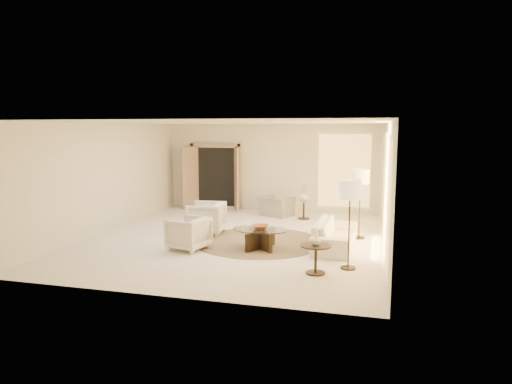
% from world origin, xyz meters
% --- Properties ---
extents(room, '(7.04, 8.04, 2.83)m').
position_xyz_m(room, '(0.00, 0.00, 1.40)').
color(room, white).
rests_on(room, ground).
extents(windows_right, '(0.10, 6.40, 2.40)m').
position_xyz_m(windows_right, '(3.45, 0.10, 1.35)').
color(windows_right, '#F9C463').
rests_on(windows_right, room).
extents(window_back_corner, '(1.70, 0.10, 2.40)m').
position_xyz_m(window_back_corner, '(2.30, 3.95, 1.35)').
color(window_back_corner, '#F9C463').
rests_on(window_back_corner, room).
extents(curtains_right, '(0.06, 5.20, 2.60)m').
position_xyz_m(curtains_right, '(3.40, 1.00, 1.30)').
color(curtains_right, beige).
rests_on(curtains_right, room).
extents(french_doors, '(1.95, 0.66, 2.16)m').
position_xyz_m(french_doors, '(-1.90, 3.82, 1.07)').
color(french_doors, tan).
rests_on(french_doors, room).
extents(area_rug, '(3.09, 3.09, 0.01)m').
position_xyz_m(area_rug, '(0.64, -0.20, 0.01)').
color(area_rug, '#423321').
rests_on(area_rug, room).
extents(sofa, '(0.89, 2.10, 0.60)m').
position_xyz_m(sofa, '(2.41, -0.27, 0.30)').
color(sofa, silver).
rests_on(sofa, room).
extents(armchair_left, '(0.88, 0.93, 0.88)m').
position_xyz_m(armchair_left, '(-0.89, 0.32, 0.44)').
color(armchair_left, silver).
rests_on(armchair_left, room).
extents(armchair_right, '(0.89, 0.93, 0.79)m').
position_xyz_m(armchair_right, '(-0.72, -1.24, 0.40)').
color(armchair_right, silver).
rests_on(armchair_right, room).
extents(accent_chair, '(1.07, 0.89, 0.80)m').
position_xyz_m(accent_chair, '(0.35, 3.05, 0.40)').
color(accent_chair, gray).
rests_on(accent_chair, room).
extents(coffee_table, '(1.40, 1.40, 0.45)m').
position_xyz_m(coffee_table, '(0.82, -0.82, 0.29)').
color(coffee_table, black).
rests_on(coffee_table, room).
extents(end_table, '(0.58, 0.58, 0.55)m').
position_xyz_m(end_table, '(2.23, -2.24, 0.37)').
color(end_table, black).
rests_on(end_table, room).
extents(side_table, '(0.47, 0.47, 0.55)m').
position_xyz_m(side_table, '(1.23, 2.79, 0.33)').
color(side_table, black).
rests_on(side_table, room).
extents(floor_lamp_near, '(0.41, 0.41, 1.69)m').
position_xyz_m(floor_lamp_near, '(2.90, 0.75, 1.44)').
color(floor_lamp_near, black).
rests_on(floor_lamp_near, room).
extents(floor_lamp_far, '(0.41, 0.41, 1.70)m').
position_xyz_m(floor_lamp_far, '(2.79, -1.78, 1.45)').
color(floor_lamp_far, black).
rests_on(floor_lamp_far, room).
extents(bowl, '(0.46, 0.46, 0.09)m').
position_xyz_m(bowl, '(0.82, -0.82, 0.50)').
color(bowl, brown).
rests_on(bowl, coffee_table).
extents(end_vase, '(0.22, 0.22, 0.19)m').
position_xyz_m(end_vase, '(2.23, -2.24, 0.64)').
color(end_vase, white).
rests_on(end_vase, end_table).
extents(side_vase, '(0.33, 0.33, 0.26)m').
position_xyz_m(side_vase, '(1.23, 2.79, 0.68)').
color(side_vase, white).
rests_on(side_vase, side_table).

